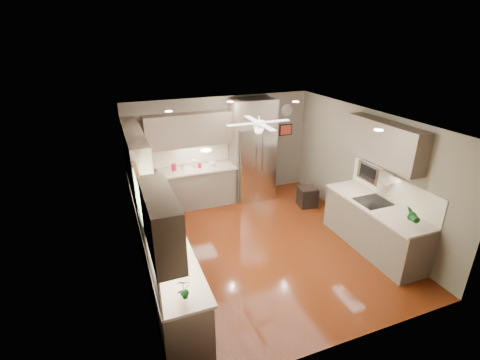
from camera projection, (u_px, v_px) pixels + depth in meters
floor at (263, 246)px, 6.80m from camera, size 5.00×5.00×0.00m
ceiling at (266, 120)px, 5.83m from camera, size 5.00×5.00×0.00m
wall_back at (221, 148)px, 8.46m from camera, size 4.50×0.00×4.50m
wall_front at (352, 267)px, 4.17m from camera, size 4.50×0.00×4.50m
wall_left at (137, 209)px, 5.56m from camera, size 0.00×5.00×5.00m
wall_right at (365, 171)px, 7.07m from camera, size 0.00×5.00×5.00m
canister_a at (174, 167)px, 7.91m from camera, size 0.13×0.13×0.18m
canister_b at (182, 167)px, 7.95m from camera, size 0.12×0.12×0.14m
canister_c at (195, 164)px, 8.08m from camera, size 0.16×0.16×0.20m
canister_d at (200, 165)px, 8.08m from camera, size 0.08×0.08×0.12m
soap_bottle at (149, 218)px, 5.72m from camera, size 0.11×0.12×0.20m
potted_plant_left at (184, 288)px, 4.05m from camera, size 0.18×0.14×0.32m
potted_plant_right at (413, 215)px, 5.63m from camera, size 0.23×0.21×0.36m
bowl at (212, 165)px, 8.18m from camera, size 0.24×0.24×0.05m
left_run at (159, 241)px, 6.09m from camera, size 0.65×4.70×1.45m
back_run at (197, 186)px, 8.26m from camera, size 1.85×0.65×1.45m
uppers at (213, 148)px, 6.43m from camera, size 4.50×4.70×0.95m
window at (141, 205)px, 5.03m from camera, size 0.05×1.12×0.92m
sink at (164, 239)px, 5.38m from camera, size 0.50×0.70×0.32m
refrigerator at (253, 152)px, 8.42m from camera, size 1.06×0.75×2.45m
right_run at (374, 225)px, 6.57m from camera, size 0.70×2.20×1.45m
microwave at (377, 171)px, 6.43m from camera, size 0.43×0.55×0.34m
ceiling_fan at (259, 125)px, 6.15m from camera, size 1.18×1.18×0.32m
recessed_lights at (255, 115)px, 6.16m from camera, size 2.84×3.14×0.01m
wall_clock at (287, 110)px, 8.72m from camera, size 0.30×0.03×0.30m
framed_print at (286, 130)px, 8.91m from camera, size 0.36×0.03×0.30m
stool at (307, 196)px, 8.30m from camera, size 0.47×0.47×0.48m
paper_towel at (173, 260)px, 4.59m from camera, size 0.11×0.11×0.29m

